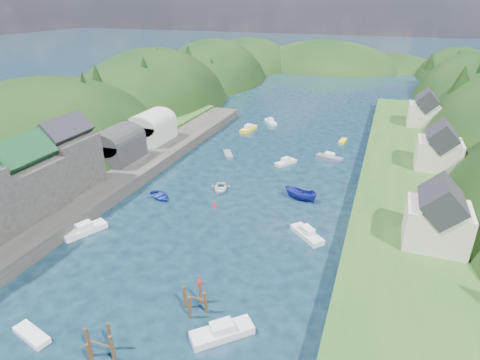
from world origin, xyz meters
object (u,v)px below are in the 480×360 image
at_px(piling_cluster_near, 101,349).
at_px(piling_cluster_far, 195,302).
at_px(channel_buoy_far, 214,205).
at_px(channel_buoy_near, 199,280).

xyz_separation_m(piling_cluster_near, piling_cluster_far, (5.05, 8.51, -0.24)).
relative_size(piling_cluster_near, channel_buoy_far, 3.40).
distance_m(piling_cluster_near, piling_cluster_far, 9.90).
relative_size(piling_cluster_near, piling_cluster_far, 1.15).
relative_size(piling_cluster_far, channel_buoy_near, 2.97).
bearing_deg(channel_buoy_near, piling_cluster_near, -105.95).
distance_m(channel_buoy_near, channel_buoy_far, 18.04).
height_order(piling_cluster_far, channel_buoy_far, piling_cluster_far).
relative_size(channel_buoy_near, channel_buoy_far, 1.00).
bearing_deg(piling_cluster_near, piling_cluster_far, 59.28).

